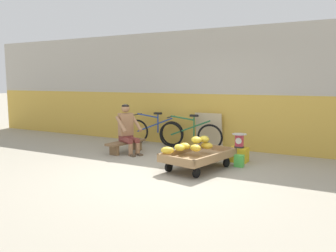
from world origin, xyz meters
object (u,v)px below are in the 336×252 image
Objects in this scene: bicycle_near_left at (154,131)px; bicycle_far_left at (190,135)px; sign_board at (209,131)px; banana_cart at (198,157)px; vendor_seated at (128,129)px; plastic_crate at (239,155)px; shopping_bag at (239,161)px; weighing_scale at (239,140)px; low_bench at (126,144)px.

bicycle_near_left and bicycle_far_left have the same top height.
bicycle_near_left is 1.49m from sign_board.
vendor_seated is (-2.06, 0.61, 0.33)m from banana_cart.
banana_cart is 4.39× the size of plastic_crate.
weighing_scale is at bearing 107.53° from shopping_bag.
vendor_seated is 1.30m from bicycle_near_left.
bicycle_far_left is (1.05, 1.18, -0.21)m from vendor_seated.
bicycle_near_left is at bearing 174.73° from bicycle_far_left.
plastic_crate is (2.56, 0.37, -0.42)m from vendor_seated.
vendor_seated is 1.28× the size of sign_board.
vendor_seated reaches higher than bicycle_far_left.
bicycle_near_left reaches higher than low_bench.
plastic_crate is at bearing 107.49° from shopping_bag.
bicycle_far_left reaches higher than shopping_bag.
low_bench is at bearing 163.19° from banana_cart.
vendor_seated is at bearing -133.79° from sign_board.
low_bench is 3.77× the size of weighing_scale.
sign_board is (-1.13, 1.12, -0.01)m from weighing_scale.
banana_cart reaches higher than shopping_bag.
banana_cart is 1.10m from plastic_crate.
vendor_seated reaches higher than weighing_scale.
weighing_scale is 0.18× the size of bicycle_near_left.
weighing_scale is (2.63, 0.33, 0.25)m from low_bench.
weighing_scale is at bearing 63.25° from banana_cart.
vendor_seated is 0.69× the size of bicycle_far_left.
banana_cart is 2.18m from vendor_seated.
low_bench is 3.15× the size of plastic_crate.
plastic_crate is at bearing 63.28° from banana_cart.
bicycle_far_left reaches higher than plastic_crate.
plastic_crate is at bearing 7.19° from low_bench.
sign_board is (1.47, 0.21, 0.09)m from bicycle_near_left.
vendor_seated is at bearing -171.71° from plastic_crate.
bicycle_far_left is at bearing 143.04° from shopping_bag.
bicycle_far_left is at bearing 48.39° from vendor_seated.
shopping_bag is (0.13, -0.43, -0.03)m from plastic_crate.
vendor_seated reaches higher than shopping_bag.
sign_board is at bearing 129.18° from shopping_bag.
low_bench is 1.25m from bicycle_near_left.
sign_board is (-1.13, 1.12, 0.29)m from plastic_crate.
shopping_bag is (1.26, -1.55, -0.32)m from sign_board.
shopping_bag is at bearing -1.93° from low_bench.
weighing_scale is at bearing 8.27° from vendor_seated.
plastic_crate is at bearing -28.24° from bicycle_far_left.
vendor_seated is 2.59m from weighing_scale.
bicycle_far_left is 1.86× the size of sign_board.
plastic_crate reaches higher than shopping_bag.
plastic_crate is at bearing -44.86° from sign_board.
sign_board is at bearing 43.90° from low_bench.
banana_cart is at bearing -16.81° from low_bench.
sign_board is at bearing 39.18° from bicycle_far_left.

